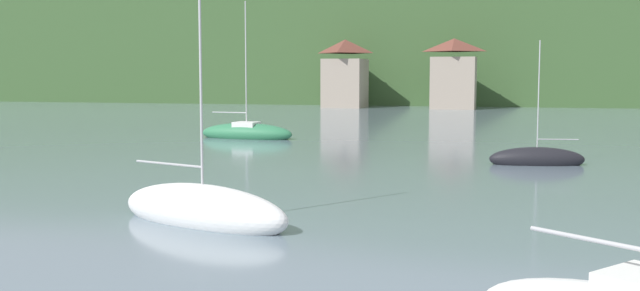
{
  "coord_description": "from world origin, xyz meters",
  "views": [
    {
      "loc": [
        7.04,
        9.88,
        3.89
      ],
      "look_at": [
        0.0,
        36.23,
        1.26
      ],
      "focal_mm": 41.59,
      "sensor_mm": 36.0,
      "label": 1
    }
  ],
  "objects": [
    {
      "name": "wooded_hillside",
      "position": [
        13.99,
        132.64,
        7.46
      ],
      "size": [
        352.0,
        55.27,
        46.3
      ],
      "color": "#38562D",
      "rests_on": "ground_plane"
    },
    {
      "name": "shore_building_west",
      "position": [
        -12.69,
        95.25,
        3.86
      ],
      "size": [
        4.8,
        5.76,
        7.96
      ],
      "color": "gray",
      "rests_on": "ground_plane"
    },
    {
      "name": "shore_building_westcentral",
      "position": [
        0.0,
        94.59,
        3.83
      ],
      "size": [
        5.13,
        4.37,
        7.9
      ],
      "color": "gray",
      "rests_on": "ground_plane"
    },
    {
      "name": "sailboat_mid_5",
      "position": [
        7.9,
        42.96,
        0.24
      ],
      "size": [
        4.18,
        1.8,
        5.63
      ],
      "rotation": [
        0.0,
        0.0,
        3.32
      ],
      "color": "black",
      "rests_on": "ground_plane"
    },
    {
      "name": "sailboat_near_6",
      "position": [
        -0.85,
        27.54,
        0.33
      ],
      "size": [
        5.67,
        3.2,
        7.56
      ],
      "rotation": [
        0.0,
        0.0,
        5.95
      ],
      "color": "white",
      "rests_on": "ground_plane"
    },
    {
      "name": "sailboat_far_9",
      "position": [
        -8.89,
        52.17,
        0.33
      ],
      "size": [
        6.05,
        2.18,
        8.62
      ],
      "rotation": [
        0.0,
        0.0,
        6.21
      ],
      "color": "#2D754C",
      "rests_on": "ground_plane"
    }
  ]
}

